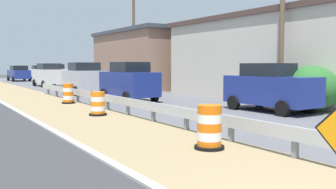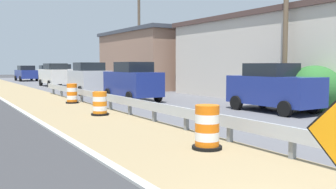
{
  "view_description": "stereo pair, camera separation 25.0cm",
  "coord_description": "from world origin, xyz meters",
  "px_view_note": "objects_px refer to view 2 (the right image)",
  "views": [
    {
      "loc": [
        -4.3,
        -2.03,
        2.04
      ],
      "look_at": [
        1.87,
        7.75,
        1.11
      ],
      "focal_mm": 39.72,
      "sensor_mm": 36.0,
      "label": 1
    },
    {
      "loc": [
        -4.08,
        -2.17,
        2.04
      ],
      "look_at": [
        1.87,
        7.75,
        1.11
      ],
      "focal_mm": 39.72,
      "sensor_mm": 36.0,
      "label": 2
    }
  ],
  "objects_px": {
    "car_distant_b": "(26,73)",
    "utility_pole_mid": "(139,37)",
    "car_lead_near_lane": "(132,81)",
    "car_distant_a": "(63,73)",
    "traffic_barrel_close": "(100,105)",
    "traffic_barrel_mid": "(72,94)",
    "utility_pole_near": "(286,19)",
    "traffic_barrel_nearest": "(207,129)",
    "car_mid_far_lane": "(46,72)",
    "car_trailing_near_lane": "(273,88)",
    "car_trailing_far_lane": "(88,78)"
  },
  "relations": [
    {
      "from": "traffic_barrel_nearest",
      "to": "traffic_barrel_close",
      "type": "relative_size",
      "value": 1.12
    },
    {
      "from": "traffic_barrel_nearest",
      "to": "utility_pole_mid",
      "type": "bearing_deg",
      "value": 67.17
    },
    {
      "from": "car_lead_near_lane",
      "to": "car_trailing_near_lane",
      "type": "relative_size",
      "value": 1.06
    },
    {
      "from": "traffic_barrel_nearest",
      "to": "traffic_barrel_mid",
      "type": "distance_m",
      "value": 12.28
    },
    {
      "from": "traffic_barrel_nearest",
      "to": "utility_pole_near",
      "type": "height_order",
      "value": "utility_pole_near"
    },
    {
      "from": "traffic_barrel_nearest",
      "to": "car_mid_far_lane",
      "type": "xyz_separation_m",
      "value": [
        6.94,
        46.82,
        0.5
      ]
    },
    {
      "from": "traffic_barrel_mid",
      "to": "utility_pole_near",
      "type": "xyz_separation_m",
      "value": [
        8.24,
        -6.99,
        3.72
      ]
    },
    {
      "from": "car_lead_near_lane",
      "to": "car_mid_far_lane",
      "type": "distance_m",
      "value": 34.98
    },
    {
      "from": "car_trailing_near_lane",
      "to": "car_mid_far_lane",
      "type": "relative_size",
      "value": 0.92
    },
    {
      "from": "car_lead_near_lane",
      "to": "car_trailing_far_lane",
      "type": "height_order",
      "value": "same"
    },
    {
      "from": "traffic_barrel_nearest",
      "to": "car_distant_a",
      "type": "relative_size",
      "value": 0.22
    },
    {
      "from": "car_distant_a",
      "to": "utility_pole_mid",
      "type": "relative_size",
      "value": 0.55
    },
    {
      "from": "traffic_barrel_nearest",
      "to": "traffic_barrel_mid",
      "type": "bearing_deg",
      "value": 88.38
    },
    {
      "from": "traffic_barrel_nearest",
      "to": "utility_pole_near",
      "type": "relative_size",
      "value": 0.13
    },
    {
      "from": "car_trailing_near_lane",
      "to": "car_distant_b",
      "type": "bearing_deg",
      "value": -176.21
    },
    {
      "from": "car_lead_near_lane",
      "to": "utility_pole_mid",
      "type": "height_order",
      "value": "utility_pole_mid"
    },
    {
      "from": "car_trailing_near_lane",
      "to": "car_mid_far_lane",
      "type": "height_order",
      "value": "car_trailing_near_lane"
    },
    {
      "from": "traffic_barrel_nearest",
      "to": "car_trailing_near_lane",
      "type": "bearing_deg",
      "value": 32.32
    },
    {
      "from": "car_mid_far_lane",
      "to": "car_distant_a",
      "type": "bearing_deg",
      "value": 1.64
    },
    {
      "from": "utility_pole_near",
      "to": "car_trailing_near_lane",
      "type": "bearing_deg",
      "value": -151.16
    },
    {
      "from": "traffic_barrel_nearest",
      "to": "utility_pole_mid",
      "type": "distance_m",
      "value": 25.2
    },
    {
      "from": "utility_pole_near",
      "to": "car_mid_far_lane",
      "type": "bearing_deg",
      "value": 92.28
    },
    {
      "from": "car_trailing_far_lane",
      "to": "car_mid_far_lane",
      "type": "bearing_deg",
      "value": -5.2
    },
    {
      "from": "traffic_barrel_mid",
      "to": "car_mid_far_lane",
      "type": "distance_m",
      "value": 35.18
    },
    {
      "from": "traffic_barrel_nearest",
      "to": "car_mid_far_lane",
      "type": "relative_size",
      "value": 0.23
    },
    {
      "from": "car_distant_b",
      "to": "utility_pole_mid",
      "type": "distance_m",
      "value": 20.56
    },
    {
      "from": "car_distant_a",
      "to": "traffic_barrel_close",
      "type": "bearing_deg",
      "value": -12.42
    },
    {
      "from": "car_distant_b",
      "to": "car_mid_far_lane",
      "type": "bearing_deg",
      "value": -38.98
    },
    {
      "from": "car_mid_far_lane",
      "to": "utility_pole_mid",
      "type": "height_order",
      "value": "utility_pole_mid"
    },
    {
      "from": "car_mid_far_lane",
      "to": "car_trailing_far_lane",
      "type": "bearing_deg",
      "value": -5.65
    },
    {
      "from": "car_trailing_far_lane",
      "to": "car_lead_near_lane",
      "type": "bearing_deg",
      "value": -173.55
    },
    {
      "from": "utility_pole_near",
      "to": "utility_pole_mid",
      "type": "relative_size",
      "value": 0.92
    },
    {
      "from": "car_lead_near_lane",
      "to": "utility_pole_mid",
      "type": "relative_size",
      "value": 0.51
    },
    {
      "from": "car_trailing_near_lane",
      "to": "utility_pole_mid",
      "type": "relative_size",
      "value": 0.48
    },
    {
      "from": "car_mid_far_lane",
      "to": "utility_pole_near",
      "type": "distance_m",
      "value": 41.69
    },
    {
      "from": "car_mid_far_lane",
      "to": "traffic_barrel_nearest",
      "type": "bearing_deg",
      "value": -6.79
    },
    {
      "from": "traffic_barrel_mid",
      "to": "car_trailing_far_lane",
      "type": "xyz_separation_m",
      "value": [
        2.92,
        5.85,
        0.63
      ]
    },
    {
      "from": "car_trailing_far_lane",
      "to": "car_distant_b",
      "type": "bearing_deg",
      "value": 1.81
    },
    {
      "from": "car_mid_far_lane",
      "to": "car_distant_b",
      "type": "relative_size",
      "value": 1.03
    },
    {
      "from": "traffic_barrel_nearest",
      "to": "utility_pole_mid",
      "type": "xyz_separation_m",
      "value": [
        9.65,
        22.92,
        4.05
      ]
    },
    {
      "from": "car_lead_near_lane",
      "to": "utility_pole_mid",
      "type": "distance_m",
      "value": 12.9
    },
    {
      "from": "car_distant_a",
      "to": "utility_pole_near",
      "type": "relative_size",
      "value": 0.59
    },
    {
      "from": "traffic_barrel_close",
      "to": "car_distant_a",
      "type": "relative_size",
      "value": 0.2
    },
    {
      "from": "car_distant_a",
      "to": "utility_pole_near",
      "type": "distance_m",
      "value": 33.18
    },
    {
      "from": "car_trailing_far_lane",
      "to": "car_distant_b",
      "type": "relative_size",
      "value": 0.97
    },
    {
      "from": "car_lead_near_lane",
      "to": "traffic_barrel_mid",
      "type": "bearing_deg",
      "value": 84.65
    },
    {
      "from": "traffic_barrel_close",
      "to": "car_mid_far_lane",
      "type": "xyz_separation_m",
      "value": [
        7.0,
        39.75,
        0.55
      ]
    },
    {
      "from": "utility_pole_near",
      "to": "utility_pole_mid",
      "type": "height_order",
      "value": "utility_pole_mid"
    },
    {
      "from": "traffic_barrel_close",
      "to": "car_trailing_far_lane",
      "type": "height_order",
      "value": "car_trailing_far_lane"
    },
    {
      "from": "traffic_barrel_nearest",
      "to": "car_distant_b",
      "type": "xyz_separation_m",
      "value": [
        3.39,
        42.18,
        0.49
      ]
    }
  ]
}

